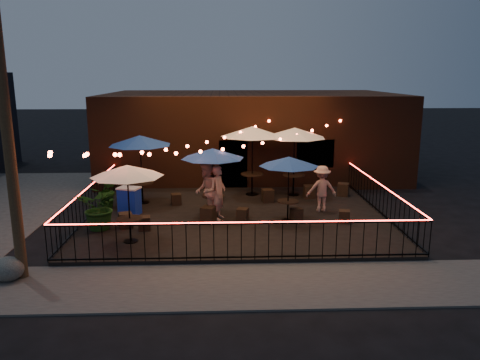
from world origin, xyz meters
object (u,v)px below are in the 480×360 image
object	(u,v)px
boulder	(7,269)
cafe_table_4	(289,162)
cafe_table_5	(295,134)
utility_pole	(5,115)
cooler	(129,201)
cafe_table_3	(252,132)
cafe_table_2	(213,154)
cafe_table_1	(140,141)
cafe_table_0	(127,172)

from	to	relation	value
boulder	cafe_table_4	bearing A→B (deg)	29.13
cafe_table_4	cafe_table_5	bearing A→B (deg)	78.24
utility_pole	cooler	size ratio (longest dim) A/B	8.31
boulder	cafe_table_3	bearing A→B (deg)	49.80
cafe_table_2	cafe_table_1	bearing A→B (deg)	146.06
cooler	utility_pole	bearing A→B (deg)	-91.01
cafe_table_4	boulder	distance (m)	8.62
cafe_table_4	cafe_table_5	size ratio (longest dim) A/B	0.71
cafe_table_0	boulder	xyz separation A→B (m)	(-2.52, -2.27, -1.90)
cafe_table_3	cafe_table_5	distance (m)	1.67
utility_pole	boulder	world-z (taller)	utility_pole
cafe_table_4	cafe_table_1	bearing A→B (deg)	155.21
utility_pole	cafe_table_2	world-z (taller)	utility_pole
boulder	cafe_table_0	bearing A→B (deg)	42.02
utility_pole	cafe_table_1	size ratio (longest dim) A/B	2.71
cafe_table_4	boulder	size ratio (longest dim) A/B	2.57
cafe_table_3	cafe_table_2	bearing A→B (deg)	-117.52
boulder	cafe_table_1	bearing A→B (deg)	71.41
boulder	cooler	bearing A→B (deg)	68.39
cafe_table_5	cooler	bearing A→B (deg)	-158.11
cafe_table_3	boulder	bearing A→B (deg)	-130.20
cafe_table_0	cafe_table_3	distance (m)	6.58
cafe_table_0	cafe_table_3	xyz separation A→B (m)	(3.88, 5.30, 0.45)
cafe_table_0	cooler	distance (m)	3.21
cafe_table_3	cafe_table_4	distance (m)	3.64
utility_pole	cafe_table_4	bearing A→B (deg)	29.03
cafe_table_3	cafe_table_5	xyz separation A→B (m)	(1.66, -0.12, -0.04)
utility_pole	cafe_table_3	distance (m)	9.70
utility_pole	cafe_table_4	xyz separation A→B (m)	(7.09, 3.93, -1.89)
cafe_table_4	cafe_table_0	bearing A→B (deg)	-159.27
cafe_table_0	cooler	bearing A→B (deg)	101.07
cafe_table_2	cafe_table_4	distance (m)	2.54
cafe_table_4	boulder	world-z (taller)	cafe_table_4
cooler	boulder	distance (m)	5.40
cafe_table_1	boulder	size ratio (longest dim) A/B	3.53
cafe_table_1	boulder	distance (m)	7.19
cafe_table_3	cooler	bearing A→B (deg)	-149.86
cafe_table_1	cafe_table_3	size ratio (longest dim) A/B	1.07
cafe_table_3	cafe_table_4	world-z (taller)	cafe_table_3
cafe_table_4	cooler	bearing A→B (deg)	170.44
cafe_table_2	cooler	xyz separation A→B (m)	(-2.90, 0.33, -1.66)
cafe_table_0	cafe_table_3	bearing A→B (deg)	53.81
cafe_table_3	utility_pole	bearing A→B (deg)	-129.60
utility_pole	cooler	bearing A→B (deg)	70.54
cafe_table_3	cooler	world-z (taller)	cafe_table_3
cafe_table_1	cafe_table_2	distance (m)	3.27
utility_pole	cafe_table_5	bearing A→B (deg)	43.08
cafe_table_0	utility_pole	bearing A→B (deg)	-136.92
boulder	cafe_table_5	bearing A→B (deg)	42.75
cooler	boulder	size ratio (longest dim) A/B	1.15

